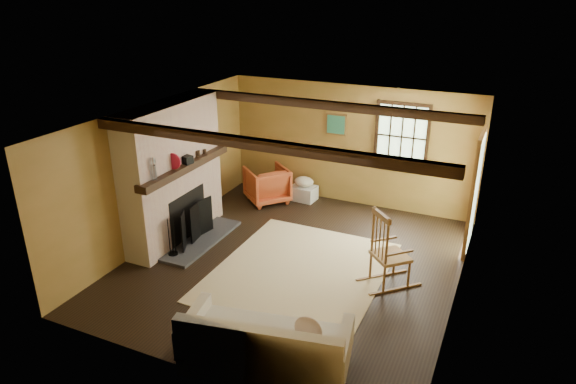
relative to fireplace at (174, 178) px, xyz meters
The scene contains 10 objects.
ground 2.48m from the fireplace, ahead, with size 5.50×5.50×0.00m, color black.
room_envelope 2.52m from the fireplace, ahead, with size 5.02×5.52×2.44m.
fireplace is the anchor object (origin of this frame).
rug 2.67m from the fireplace, ahead, with size 2.50×3.00×0.01m, color #C8BB85.
rocking_chair 3.78m from the fireplace, ahead, with size 0.94×0.93×1.20m.
sofa 3.84m from the fireplace, 38.91° to the right, with size 2.06×1.20×0.78m.
firewood_pile 2.66m from the fireplace, 80.49° to the left, with size 0.74×0.13×0.27m.
laundry_basket 2.96m from the fireplace, 60.77° to the left, with size 0.50×0.38×0.30m, color silver.
basket_pillow 2.89m from the fireplace, 60.77° to the left, with size 0.40×0.32×0.20m, color silver.
armchair 2.32m from the fireplace, 71.09° to the left, with size 0.78×0.80×0.73m, color #BF6026.
Camera 1 is at (2.91, -6.60, 4.20)m, focal length 32.00 mm.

